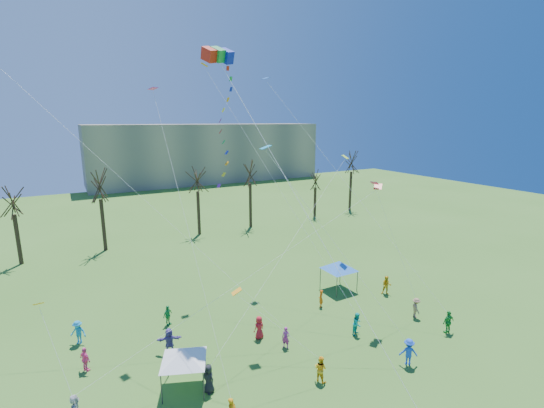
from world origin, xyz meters
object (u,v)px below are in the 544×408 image
distant_building (208,153)px  big_box_kite (229,129)px  canopy_tent_white (184,354)px  canopy_tent_blue (339,265)px

distant_building → big_box_kite: size_ratio=2.52×
distant_building → canopy_tent_white: distant_building is taller
big_box_kite → canopy_tent_blue: (12.07, 2.55, -12.99)m
distant_building → canopy_tent_blue: 71.36m
canopy_tent_blue → big_box_kite: bearing=-168.1°
distant_building → big_box_kite: big_box_kite is taller
canopy_tent_blue → canopy_tent_white: bearing=-159.2°
distant_building → canopy_tent_blue: distant_building is taller
distant_building → big_box_kite: (-24.19, -72.69, 7.93)m
distant_building → canopy_tent_white: 82.10m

